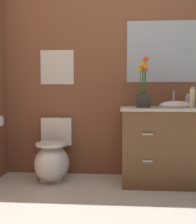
% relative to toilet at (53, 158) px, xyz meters
% --- Properties ---
extents(wall_back, '(4.07, 0.05, 2.50)m').
position_rel_toilet_xyz_m(wall_back, '(0.88, 0.30, 1.01)').
color(wall_back, brown).
rests_on(wall_back, ground_plane).
extents(toilet, '(0.38, 0.59, 0.69)m').
position_rel_toilet_xyz_m(toilet, '(0.00, 0.00, 0.00)').
color(toilet, white).
rests_on(toilet, ground_plane).
extents(vanity_cabinet, '(0.94, 0.56, 1.00)m').
position_rel_toilet_xyz_m(vanity_cabinet, '(1.23, -0.03, 0.18)').
color(vanity_cabinet, brown).
rests_on(vanity_cabinet, ground_plane).
extents(flower_vase, '(0.14, 0.14, 0.53)m').
position_rel_toilet_xyz_m(flower_vase, '(0.99, -0.09, 0.75)').
color(flower_vase, '#38332D').
rests_on(flower_vase, vanity_cabinet).
extents(soap_bottle, '(0.06, 0.06, 0.22)m').
position_rel_toilet_xyz_m(soap_bottle, '(1.48, -0.15, 0.68)').
color(soap_bottle, beige).
rests_on(soap_bottle, vanity_cabinet).
extents(lotion_bottle, '(0.07, 0.07, 0.14)m').
position_rel_toilet_xyz_m(lotion_bottle, '(1.49, 0.08, 0.64)').
color(lotion_bottle, '#B28CBF').
rests_on(lotion_bottle, vanity_cabinet).
extents(wall_poster, '(0.40, 0.01, 0.40)m').
position_rel_toilet_xyz_m(wall_poster, '(-0.00, 0.27, 1.04)').
color(wall_poster, silver).
extents(wall_mirror, '(0.80, 0.01, 0.70)m').
position_rel_toilet_xyz_m(wall_mirror, '(1.22, 0.27, 1.21)').
color(wall_mirror, '#B2BCC6').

